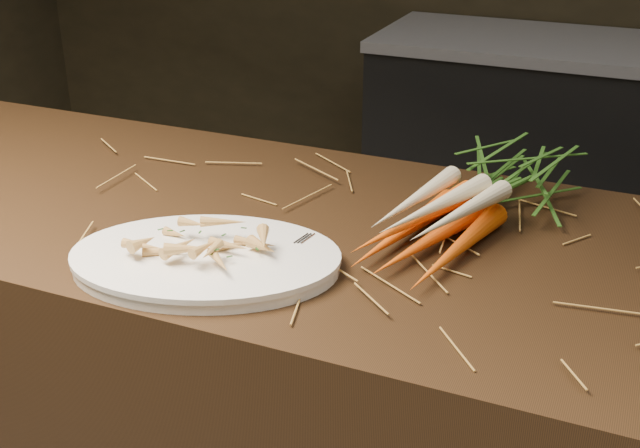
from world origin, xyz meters
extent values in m
cube|color=black|center=(0.30, 2.18, 0.40)|extent=(1.80, 0.60, 0.80)
cube|color=#99999E|center=(0.30, 2.18, 0.82)|extent=(1.82, 0.62, 0.04)
cone|color=#ED4701|center=(0.05, 0.30, 0.92)|extent=(0.11, 0.30, 0.04)
cone|color=#ED4701|center=(0.10, 0.29, 0.92)|extent=(0.13, 0.30, 0.04)
cone|color=#ED4701|center=(0.15, 0.27, 0.92)|extent=(0.10, 0.31, 0.04)
cone|color=#ED4701|center=(0.07, 0.28, 0.95)|extent=(0.14, 0.30, 0.04)
cone|color=beige|center=(0.07, 0.31, 0.97)|extent=(0.08, 0.28, 0.05)
cone|color=beige|center=(0.10, 0.29, 0.98)|extent=(0.12, 0.28, 0.04)
cone|color=beige|center=(0.14, 0.29, 0.97)|extent=(0.11, 0.28, 0.05)
ellipsoid|color=#427222|center=(0.17, 0.54, 0.95)|extent=(0.25, 0.30, 0.10)
cube|color=silver|center=(-0.05, 0.13, 0.92)|extent=(0.04, 0.15, 0.00)
camera|label=1|loc=(0.38, -0.80, 1.48)|focal=45.00mm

